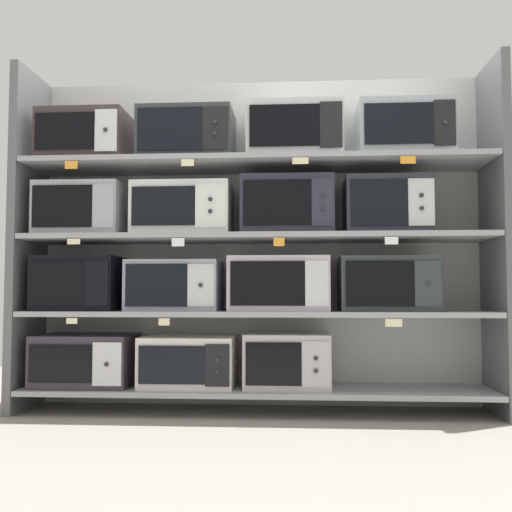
{
  "coord_description": "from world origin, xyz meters",
  "views": [
    {
      "loc": [
        0.23,
        -3.53,
        0.69
      ],
      "look_at": [
        0.0,
        0.0,
        0.91
      ],
      "focal_mm": 42.36,
      "sensor_mm": 36.0,
      "label": 1
    }
  ],
  "objects": [
    {
      "name": "price_tag_3",
      "position": [
        -1.01,
        -0.24,
        0.98
      ],
      "size": [
        0.07,
        0.0,
        0.03
      ],
      "primitive_type": "cube",
      "color": "beige"
    },
    {
      "name": "microwave_2",
      "position": [
        0.18,
        -0.0,
        0.3
      ],
      "size": [
        0.49,
        0.37,
        0.31
      ],
      "color": "#B9B4B9",
      "rests_on": "shelf_0"
    },
    {
      "name": "microwave_5",
      "position": [
        0.14,
        -0.0,
        0.74
      ],
      "size": [
        0.58,
        0.4,
        0.31
      ],
      "color": "#BAB0C0",
      "rests_on": "shelf_1"
    },
    {
      "name": "price_tag_4",
      "position": [
        -0.42,
        -0.24,
        0.97
      ],
      "size": [
        0.07,
        0.0,
        0.05
      ],
      "primitive_type": "cube",
      "color": "white"
    },
    {
      "name": "microwave_9",
      "position": [
        0.19,
        -0.0,
        1.2
      ],
      "size": [
        0.54,
        0.35,
        0.34
      ],
      "color": "#2C2A39",
      "rests_on": "shelf_2"
    },
    {
      "name": "back_panel",
      "position": [
        0.0,
        0.26,
        1.02
      ],
      "size": [
        2.9,
        0.04,
        2.03
      ],
      "primitive_type": "cube",
      "color": "#B2B2AD",
      "rests_on": "ground"
    },
    {
      "name": "price_tag_6",
      "position": [
        0.75,
        -0.24,
        0.97
      ],
      "size": [
        0.07,
        0.0,
        0.04
      ],
      "primitive_type": "cube",
      "color": "white"
    },
    {
      "name": "microwave_14",
      "position": [
        0.86,
        -0.0,
        1.63
      ],
      "size": [
        0.53,
        0.38,
        0.32
      ],
      "color": "#99A4AB",
      "rests_on": "shelf_3"
    },
    {
      "name": "price_tag_2",
      "position": [
        0.76,
        -0.24,
        0.53
      ],
      "size": [
        0.09,
        0.0,
        0.04
      ],
      "primitive_type": "cube",
      "color": "beige"
    },
    {
      "name": "price_tag_7",
      "position": [
        -1.03,
        -0.24,
        1.41
      ],
      "size": [
        0.07,
        0.0,
        0.05
      ],
      "primitive_type": "cube",
      "color": "orange"
    },
    {
      "name": "ground",
      "position": [
        0.0,
        -1.0,
        -0.01
      ],
      "size": [
        6.7,
        6.0,
        0.02
      ],
      "primitive_type": "cube",
      "color": "gray"
    },
    {
      "name": "price_tag_0",
      "position": [
        -1.01,
        -0.24,
        0.53
      ],
      "size": [
        0.06,
        0.0,
        0.03
      ],
      "primitive_type": "cube",
      "color": "beige"
    },
    {
      "name": "microwave_1",
      "position": [
        -0.4,
        -0.0,
        0.29
      ],
      "size": [
        0.54,
        0.37,
        0.29
      ],
      "color": "silver",
      "rests_on": "shelf_0"
    },
    {
      "name": "price_tag_10",
      "position": [
        0.85,
        -0.24,
        1.41
      ],
      "size": [
        0.08,
        0.0,
        0.04
      ],
      "primitive_type": "cube",
      "color": "orange"
    },
    {
      "name": "shelf_2",
      "position": [
        0.0,
        0.0,
        1.01
      ],
      "size": [
        2.7,
        0.47,
        0.03
      ],
      "primitive_type": "cube",
      "color": "#99999E"
    },
    {
      "name": "microwave_6",
      "position": [
        0.76,
        -0.0,
        0.74
      ],
      "size": [
        0.55,
        0.39,
        0.31
      ],
      "color": "#2D3337",
      "rests_on": "shelf_1"
    },
    {
      "name": "microwave_10",
      "position": [
        0.76,
        -0.0,
        1.19
      ],
      "size": [
        0.49,
        0.34,
        0.33
      ],
      "color": "#2A2E38",
      "rests_on": "shelf_2"
    },
    {
      "name": "upright_left",
      "position": [
        -1.38,
        0.0,
        1.02
      ],
      "size": [
        0.05,
        0.47,
        2.03
      ],
      "primitive_type": "cube",
      "color": "#5B5B5E",
      "rests_on": "ground"
    },
    {
      "name": "microwave_12",
      "position": [
        -0.41,
        -0.0,
        1.62
      ],
      "size": [
        0.55,
        0.38,
        0.31
      ],
      "color": "#2E3335",
      "rests_on": "shelf_3"
    },
    {
      "name": "price_tag_8",
      "position": [
        -0.37,
        -0.24,
        1.41
      ],
      "size": [
        0.07,
        0.0,
        0.04
      ],
      "primitive_type": "cube",
      "color": "beige"
    },
    {
      "name": "microwave_13",
      "position": [
        0.23,
        -0.0,
        1.63
      ],
      "size": [
        0.56,
        0.35,
        0.33
      ],
      "color": "#B8BCB9",
      "rests_on": "shelf_3"
    },
    {
      "name": "shelf_3",
      "position": [
        0.0,
        0.0,
        1.45
      ],
      "size": [
        2.7,
        0.47,
        0.03
      ],
      "primitive_type": "cube",
      "color": "#99999E"
    },
    {
      "name": "microwave_8",
      "position": [
        -0.43,
        -0.0,
        1.18
      ],
      "size": [
        0.57,
        0.36,
        0.31
      ],
      "color": "white",
      "rests_on": "shelf_2"
    },
    {
      "name": "microwave_4",
      "position": [
        -0.48,
        -0.0,
        0.73
      ],
      "size": [
        0.54,
        0.35,
        0.3
      ],
      "color": "#9F9AAF",
      "rests_on": "shelf_1"
    },
    {
      "name": "price_tag_5",
      "position": [
        0.14,
        -0.24,
        0.97
      ],
      "size": [
        0.06,
        0.0,
        0.05
      ],
      "primitive_type": "cube",
      "color": "orange"
    },
    {
      "name": "shelf_1",
      "position": [
        0.0,
        0.0,
        0.57
      ],
      "size": [
        2.7,
        0.47,
        0.03
      ],
      "primitive_type": "cube",
      "color": "#99999E"
    },
    {
      "name": "shelf_0",
      "position": [
        0.0,
        0.0,
        0.13
      ],
      "size": [
        2.7,
        0.47,
        0.03
      ],
      "primitive_type": "cube",
      "color": "#99999E",
      "rests_on": "ground"
    },
    {
      "name": "microwave_11",
      "position": [
        -1.03,
        -0.0,
        1.62
      ],
      "size": [
        0.51,
        0.38,
        0.31
      ],
      "color": "#352C2B",
      "rests_on": "shelf_3"
    },
    {
      "name": "microwave_0",
      "position": [
        -1.01,
        -0.0,
        0.29
      ],
      "size": [
        0.56,
        0.41,
        0.3
      ],
      "color": "#322B35",
      "rests_on": "shelf_0"
    },
    {
      "name": "price_tag_1",
      "position": [
        -0.49,
        -0.24,
        0.53
      ],
      "size": [
        0.06,
        0.0,
        0.04
      ],
      "primitive_type": "cube",
      "color": "beige"
    },
    {
      "name": "microwave_7",
      "position": [
        -1.04,
        -0.0,
        1.18
      ],
      "size": [
        0.5,
        0.4,
        0.31
      ],
      "color": "#9DA2A7",
      "rests_on": "shelf_2"
    },
    {
      "name": "price_tag_9",
      "position": [
        0.26,
        -0.24,
        1.42
      ],
      "size": [
        0.09,
        0.0,
        0.04
      ],
      "primitive_type": "cube",
      "color": "beige"
    },
    {
      "name": "upright_right",
      "position": [
        1.38,
        0.0,
        1.02
      ],
      "size": [
        0.05,
        0.47,
        2.03
      ],
      "primitive_type": "cube",
      "color": "#5B5B5E",
      "rests_on": "ground"
    },
    {
      "name": "microwave_3",
      "position": [
        -1.05,
        -0.0,
        0.74
      ],
      "size": [
        0.48,
        0.4,
        0.32
      ],
      "color": "black",
      "rests_on": "shelf_1"
    }
  ]
}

